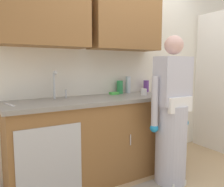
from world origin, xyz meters
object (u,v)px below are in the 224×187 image
at_px(bottle_water_short, 146,86).
at_px(bottle_dish_liquid, 120,87).
at_px(sponge, 114,93).
at_px(knife_on_counter, 9,104).
at_px(sink, 62,102).
at_px(cup_by_sink, 144,92).
at_px(person_at_sink, 172,122).
at_px(bottle_water_tall, 128,85).

height_order(bottle_water_short, bottle_dish_liquid, bottle_dish_liquid).
distance_m(bottle_dish_liquid, sponge, 0.15).
bearing_deg(knife_on_counter, sink, 78.58).
relative_size(sink, sponge, 4.55).
height_order(cup_by_sink, sponge, cup_by_sink).
xyz_separation_m(person_at_sink, cup_by_sink, (-0.03, 0.46, 0.29)).
bearing_deg(sponge, knife_on_counter, -172.71).
distance_m(sink, knife_on_counter, 0.51).
bearing_deg(bottle_water_short, sink, -171.19).
bearing_deg(bottle_water_tall, sponge, -168.30).
xyz_separation_m(bottle_water_tall, cup_by_sink, (0.03, -0.29, -0.07)).
xyz_separation_m(person_at_sink, bottle_water_short, (0.23, 0.73, 0.33)).
relative_size(person_at_sink, bottle_water_short, 10.08).
bearing_deg(bottle_water_tall, cup_by_sink, -83.42).
xyz_separation_m(sink, person_at_sink, (1.05, -0.53, -0.23)).
relative_size(bottle_water_short, sponge, 1.46).
xyz_separation_m(sink, bottle_water_short, (1.28, 0.20, 0.09)).
relative_size(cup_by_sink, knife_on_counter, 0.33).
height_order(bottle_water_short, bottle_water_tall, bottle_water_tall).
height_order(person_at_sink, bottle_water_short, person_at_sink).
xyz_separation_m(knife_on_counter, sponge, (1.25, 0.16, 0.01)).
xyz_separation_m(person_at_sink, bottle_dish_liquid, (-0.19, 0.76, 0.33)).
bearing_deg(bottle_water_tall, knife_on_counter, -171.96).
bearing_deg(sponge, sink, -167.16).
bearing_deg(bottle_water_tall, bottle_water_short, -4.17).
bearing_deg(cup_by_sink, bottle_dish_liquid, 118.23).
xyz_separation_m(bottle_water_short, cup_by_sink, (-0.26, -0.27, -0.04)).
bearing_deg(bottle_water_tall, person_at_sink, -85.19).
bearing_deg(sponge, cup_by_sink, -40.38).
height_order(bottle_water_tall, sponge, bottle_water_tall).
bearing_deg(cup_by_sink, knife_on_counter, 176.93).
relative_size(person_at_sink, bottle_water_tall, 7.33).
height_order(person_at_sink, bottle_water_tall, person_at_sink).
distance_m(person_at_sink, bottle_water_tall, 0.83).
bearing_deg(sponge, bottle_water_tall, 11.70).
bearing_deg(bottle_water_short, bottle_dish_liquid, 176.36).
xyz_separation_m(person_at_sink, sponge, (-0.31, 0.70, 0.26)).
xyz_separation_m(bottle_water_short, knife_on_counter, (-1.79, -0.19, -0.08)).
bearing_deg(bottle_dish_liquid, cup_by_sink, -61.77).
distance_m(bottle_water_tall, bottle_dish_liquid, 0.13).
height_order(bottle_water_tall, bottle_dish_liquid, bottle_water_tall).
relative_size(bottle_water_short, bottle_water_tall, 0.73).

